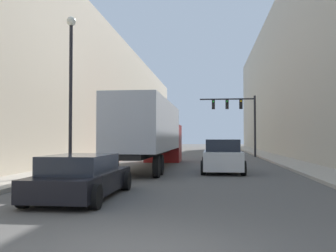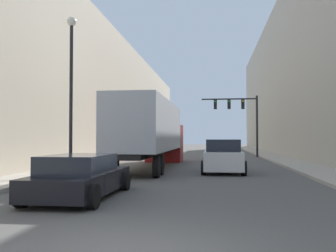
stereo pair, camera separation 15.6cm
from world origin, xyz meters
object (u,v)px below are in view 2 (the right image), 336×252
(traffic_signal_gantry, at_px, (241,113))
(street_lamp, at_px, (71,75))
(semi_truck, at_px, (152,131))
(suv_car, at_px, (223,157))
(sedan_car, at_px, (80,177))

(traffic_signal_gantry, height_order, street_lamp, street_lamp)
(semi_truck, bearing_deg, street_lamp, -117.85)
(suv_car, bearing_deg, traffic_signal_gantry, 82.56)
(suv_car, distance_m, street_lamp, 8.64)
(traffic_signal_gantry, distance_m, street_lamp, 21.43)
(traffic_signal_gantry, bearing_deg, suv_car, -97.44)
(semi_truck, distance_m, suv_car, 5.05)
(sedan_car, xyz_separation_m, suv_car, (4.44, 8.87, 0.19))
(semi_truck, bearing_deg, traffic_signal_gantry, 65.50)
(sedan_car, bearing_deg, traffic_signal_gantry, 75.39)
(semi_truck, height_order, suv_car, semi_truck)
(suv_car, relative_size, traffic_signal_gantry, 0.78)
(suv_car, bearing_deg, street_lamp, -156.98)
(sedan_car, height_order, street_lamp, street_lamp)
(suv_car, bearing_deg, sedan_car, -116.59)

